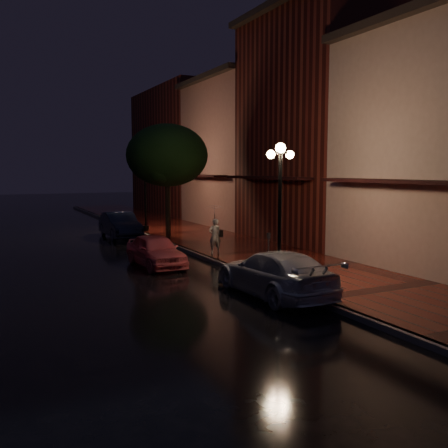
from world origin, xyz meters
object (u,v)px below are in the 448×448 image
street_tree (167,157)px  silver_car (274,273)px  navy_car (120,225)px  streetlamp_far (145,188)px  parking_meter (268,247)px  woman_with_umbrella (215,221)px  streetlamp_near (280,203)px  pink_car (156,250)px

street_tree → silver_car: (-1.21, -12.22, -3.59)m
silver_car → navy_car: bearing=-87.3°
streetlamp_far → parking_meter: size_ratio=3.44×
woman_with_umbrella → streetlamp_near: bearing=93.7°
pink_car → streetlamp_far: bearing=72.7°
streetlamp_far → pink_car: streetlamp_far is taller
silver_car → woman_with_umbrella: woman_with_umbrella is taller
parking_meter → navy_car: bearing=110.2°
navy_car → silver_car: (0.83, -14.11, -0.02)m
streetlamp_far → navy_car: bearing=-147.7°
streetlamp_near → navy_car: bearing=97.9°
streetlamp_near → streetlamp_far: same height
pink_car → woman_with_umbrella: size_ratio=1.75×
streetlamp_near → parking_meter: 2.50m
woman_with_umbrella → parking_meter: 3.68m
streetlamp_far → woman_with_umbrella: size_ratio=2.11×
parking_meter → streetlamp_near: bearing=-102.8°
street_tree → woman_with_umbrella: size_ratio=2.84×
streetlamp_far → street_tree: bearing=-85.1°
parking_meter → pink_car: bearing=148.1°
woman_with_umbrella → parking_meter: bearing=102.6°
streetlamp_far → silver_car: streetlamp_far is taller
pink_car → woman_with_umbrella: woman_with_umbrella is taller
pink_car → silver_car: 5.92m
pink_car → silver_car: silver_car is taller
streetlamp_near → parking_meter: bearing=69.3°
silver_car → streetlamp_far: bearing=-94.2°
street_tree → woman_with_umbrella: bearing=-90.1°
street_tree → navy_car: size_ratio=1.40×
streetlamp_near → silver_car: (-0.95, -1.23, -1.94)m
woman_with_umbrella → parking_meter: size_ratio=1.63×
street_tree → streetlamp_far: bearing=94.9°
streetlamp_near → streetlamp_far: 14.00m
street_tree → parking_meter: size_ratio=4.63×
pink_car → parking_meter: bearing=-41.8°
woman_with_umbrella → pink_car: bearing=23.6°
pink_car → parking_meter: 4.27m
streetlamp_far → woman_with_umbrella: (0.25, -8.66, -1.10)m
street_tree → pink_car: (-2.88, -6.55, -3.64)m
streetlamp_far → silver_car: bearing=-93.6°
navy_car → parking_meter: (2.43, -11.15, 0.23)m
silver_car → woman_with_umbrella: 6.73m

